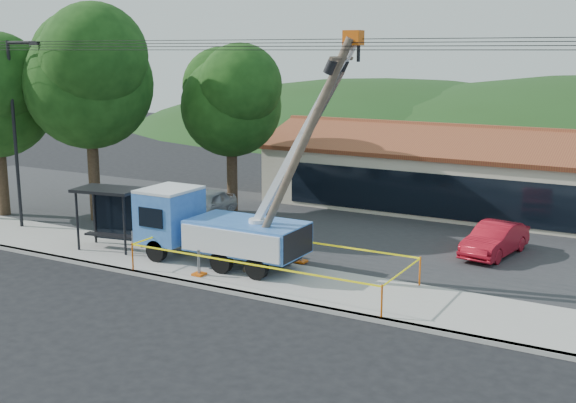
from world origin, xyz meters
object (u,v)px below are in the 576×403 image
at_px(bus_shelter, 111,204).
at_px(car_silver, 206,221).
at_px(utility_truck, 216,225).
at_px(car_red, 494,257).
at_px(leaning_pole, 299,151).

distance_m(bus_shelter, car_silver, 6.83).
xyz_separation_m(utility_truck, bus_shelter, (-5.24, -0.34, 0.40)).
bearing_deg(car_red, bus_shelter, -144.87).
bearing_deg(bus_shelter, car_silver, 77.67).
relative_size(utility_truck, car_silver, 2.25).
distance_m(utility_truck, car_red, 11.76).
bearing_deg(car_red, utility_truck, -135.13).
bearing_deg(leaning_pole, bus_shelter, 179.46).
bearing_deg(bus_shelter, car_red, 15.98).
bearing_deg(car_red, leaning_pole, -117.79).
bearing_deg(bus_shelter, utility_truck, -6.05).
distance_m(car_silver, car_red, 14.44).
distance_m(utility_truck, car_silver, 8.08).
height_order(car_silver, car_red, car_silver).
height_order(leaning_pole, car_silver, leaning_pole).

